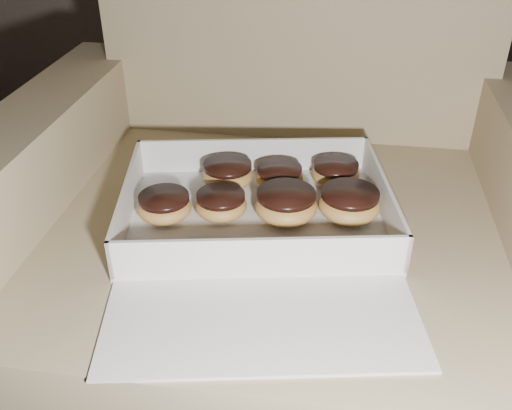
% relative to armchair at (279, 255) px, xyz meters
% --- Properties ---
extents(armchair, '(0.99, 0.84, 1.03)m').
position_rel_armchair_xyz_m(armchair, '(0.00, 0.00, 0.00)').
color(armchair, '#857155').
rests_on(armchair, floor).
extents(bakery_box, '(0.51, 0.57, 0.07)m').
position_rel_armchair_xyz_m(bakery_box, '(-0.02, -0.13, 0.15)').
color(bakery_box, silver).
rests_on(bakery_box, armchair).
extents(donut_a, '(0.10, 0.10, 0.05)m').
position_rel_armchair_xyz_m(donut_a, '(0.12, -0.07, 0.17)').
color(donut_a, '#DE9E4D').
rests_on(donut_a, bakery_box).
extents(donut_b, '(0.09, 0.09, 0.04)m').
position_rel_armchair_xyz_m(donut_b, '(-0.09, -0.10, 0.17)').
color(donut_b, '#DE9E4D').
rests_on(donut_b, bakery_box).
extents(donut_c, '(0.10, 0.10, 0.05)m').
position_rel_armchair_xyz_m(donut_c, '(0.02, -0.09, 0.17)').
color(donut_c, '#DE9E4D').
rests_on(donut_c, bakery_box).
extents(donut_d, '(0.09, 0.09, 0.05)m').
position_rel_armchair_xyz_m(donut_d, '(-0.10, 0.00, 0.17)').
color(donut_d, '#DE9E4D').
rests_on(donut_d, bakery_box).
extents(donut_e, '(0.09, 0.09, 0.04)m').
position_rel_armchair_xyz_m(donut_e, '(-0.00, 0.01, 0.17)').
color(donut_e, '#DE9E4D').
rests_on(donut_e, bakery_box).
extents(donut_f, '(0.09, 0.09, 0.04)m').
position_rel_armchair_xyz_m(donut_f, '(0.09, 0.04, 0.17)').
color(donut_f, '#DE9E4D').
rests_on(donut_f, bakery_box).
extents(donut_g, '(0.09, 0.09, 0.04)m').
position_rel_armchair_xyz_m(donut_g, '(-0.18, -0.12, 0.17)').
color(donut_g, '#DE9E4D').
rests_on(donut_g, bakery_box).
extents(crumb_a, '(0.01, 0.01, 0.00)m').
position_rel_armchair_xyz_m(crumb_a, '(0.02, -0.17, 0.15)').
color(crumb_a, black).
rests_on(crumb_a, bakery_box).
extents(crumb_b, '(0.01, 0.01, 0.00)m').
position_rel_armchair_xyz_m(crumb_b, '(0.02, -0.18, 0.15)').
color(crumb_b, black).
rests_on(crumb_b, bakery_box).
extents(crumb_c, '(0.01, 0.01, 0.00)m').
position_rel_armchair_xyz_m(crumb_c, '(-0.13, -0.23, 0.15)').
color(crumb_c, black).
rests_on(crumb_c, bakery_box).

